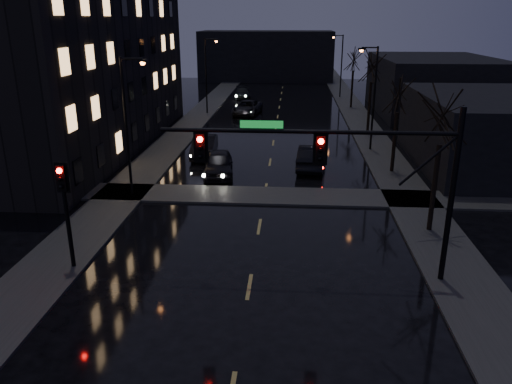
% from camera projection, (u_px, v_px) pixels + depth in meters
% --- Properties ---
extents(sidewalk_left, '(3.00, 140.00, 0.12)m').
position_uv_depth(sidewalk_left, '(182.00, 133.00, 45.55)').
color(sidewalk_left, '#2D2D2B').
rests_on(sidewalk_left, ground).
extents(sidewalk_right, '(3.00, 140.00, 0.12)m').
position_uv_depth(sidewalk_right, '(370.00, 136.00, 44.39)').
color(sidewalk_right, '#2D2D2B').
rests_on(sidewalk_right, ground).
extents(sidewalk_cross, '(40.00, 3.00, 0.12)m').
position_uv_depth(sidewalk_cross, '(264.00, 196.00, 29.43)').
color(sidewalk_cross, '#2D2D2B').
rests_on(sidewalk_cross, ground).
extents(apartment_block, '(12.00, 30.00, 12.00)m').
position_uv_depth(apartment_block, '(65.00, 71.00, 39.43)').
color(apartment_block, black).
rests_on(apartment_block, ground).
extents(commercial_right_near, '(10.00, 14.00, 5.00)m').
position_uv_depth(commercial_right_near, '(493.00, 132.00, 34.63)').
color(commercial_right_near, black).
rests_on(commercial_right_near, ground).
extents(commercial_right_far, '(12.00, 18.00, 6.00)m').
position_uv_depth(commercial_right_far, '(433.00, 85.00, 55.09)').
color(commercial_right_far, black).
rests_on(commercial_right_far, ground).
extents(far_block, '(22.00, 10.00, 8.00)m').
position_uv_depth(far_block, '(267.00, 56.00, 84.37)').
color(far_block, black).
rests_on(far_block, ground).
extents(signal_mast, '(11.11, 0.41, 7.00)m').
position_uv_depth(signal_mast, '(353.00, 162.00, 18.63)').
color(signal_mast, black).
rests_on(signal_mast, ground).
extents(signal_pole_left, '(0.35, 0.41, 4.53)m').
position_uv_depth(signal_pole_left, '(65.00, 201.00, 20.01)').
color(signal_pole_left, black).
rests_on(signal_pole_left, ground).
extents(tree_near, '(3.52, 3.52, 8.08)m').
position_uv_depth(tree_near, '(444.00, 106.00, 22.59)').
color(tree_near, black).
rests_on(tree_near, ground).
extents(tree_mid_a, '(3.30, 3.30, 7.58)m').
position_uv_depth(tree_mid_a, '(400.00, 86.00, 32.14)').
color(tree_mid_a, black).
rests_on(tree_mid_a, ground).
extents(tree_mid_b, '(3.74, 3.74, 8.59)m').
position_uv_depth(tree_mid_b, '(373.00, 59.00, 43.18)').
color(tree_mid_b, black).
rests_on(tree_mid_b, ground).
extents(tree_far, '(3.43, 3.43, 7.88)m').
position_uv_depth(tree_far, '(354.00, 55.00, 56.55)').
color(tree_far, black).
rests_on(tree_far, ground).
extents(streetlight_l_near, '(1.53, 0.28, 8.00)m').
position_uv_depth(streetlight_l_near, '(129.00, 116.00, 27.92)').
color(streetlight_l_near, black).
rests_on(streetlight_l_near, ground).
extents(streetlight_l_far, '(1.53, 0.28, 8.00)m').
position_uv_depth(streetlight_l_far, '(208.00, 70.00, 53.35)').
color(streetlight_l_far, black).
rests_on(streetlight_l_far, ground).
extents(streetlight_r_mid, '(1.53, 0.28, 8.00)m').
position_uv_depth(streetlight_r_mid, '(372.00, 90.00, 38.19)').
color(streetlight_r_mid, black).
rests_on(streetlight_r_mid, ground).
extents(streetlight_r_far, '(1.53, 0.28, 8.00)m').
position_uv_depth(streetlight_r_far, '(340.00, 61.00, 64.56)').
color(streetlight_r_far, black).
rests_on(streetlight_r_far, ground).
extents(oncoming_car_a, '(2.51, 4.99, 1.63)m').
position_uv_depth(oncoming_car_a, '(218.00, 163.00, 33.21)').
color(oncoming_car_a, black).
rests_on(oncoming_car_a, ground).
extents(oncoming_car_b, '(1.90, 4.84, 1.57)m').
position_uv_depth(oncoming_car_b, '(204.00, 147.00, 37.71)').
color(oncoming_car_b, black).
rests_on(oncoming_car_b, ground).
extents(oncoming_car_c, '(3.23, 5.77, 1.52)m').
position_uv_depth(oncoming_car_c, '(247.00, 108.00, 54.34)').
color(oncoming_car_c, black).
rests_on(oncoming_car_c, ground).
extents(oncoming_car_d, '(2.52, 5.05, 1.41)m').
position_uv_depth(oncoming_car_d, '(243.00, 93.00, 65.31)').
color(oncoming_car_d, black).
rests_on(oncoming_car_d, ground).
extents(lead_car, '(2.30, 5.24, 1.67)m').
position_uv_depth(lead_car, '(312.00, 157.00, 34.74)').
color(lead_car, black).
rests_on(lead_car, ground).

